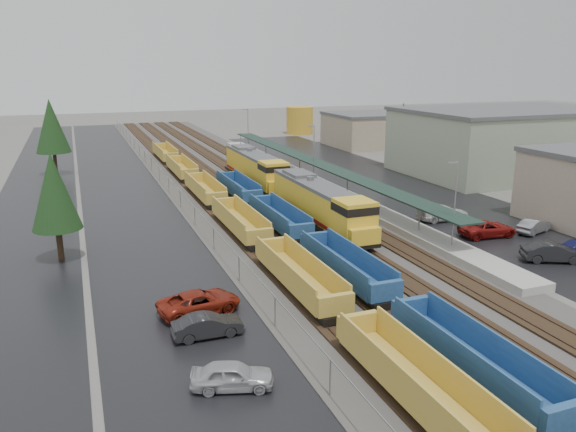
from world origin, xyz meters
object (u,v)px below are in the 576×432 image
(locomotive_trail, at_px, (256,168))
(parked_car_east_a, at_px, (553,252))
(storage_tank, at_px, (300,120))
(parked_car_east_b, at_px, (488,229))
(locomotive_lead, at_px, (321,204))
(parked_car_east_c, at_px, (443,213))
(well_string_yellow, at_px, (240,222))
(parked_car_west_b, at_px, (208,326))
(parked_car_west_c, at_px, (199,302))
(parked_car_west_a, at_px, (232,376))
(well_string_blue, at_px, (345,267))
(parked_car_east_e, at_px, (534,226))

(locomotive_trail, distance_m, parked_car_east_a, 39.33)
(storage_tank, relative_size, parked_car_east_b, 1.13)
(locomotive_lead, relative_size, parked_car_east_c, 3.60)
(parked_car_east_c, bearing_deg, locomotive_trail, 33.56)
(parked_car_east_a, height_order, parked_car_east_c, parked_car_east_c)
(storage_tank, distance_m, parked_car_east_a, 89.62)
(locomotive_trail, height_order, well_string_yellow, locomotive_trail)
(locomotive_lead, distance_m, parked_car_east_c, 13.30)
(parked_car_west_b, distance_m, parked_car_west_c, 3.42)
(storage_tank, height_order, parked_car_east_a, storage_tank)
(parked_car_west_a, relative_size, parked_car_west_c, 0.77)
(well_string_yellow, bearing_deg, parked_car_west_b, -111.27)
(storage_tank, height_order, parked_car_east_c, storage_tank)
(parked_car_west_c, bearing_deg, locomotive_trail, -34.31)
(parked_car_east_c, bearing_deg, well_string_blue, 128.03)
(locomotive_lead, distance_m, storage_tank, 77.73)
(well_string_blue, height_order, parked_car_east_b, well_string_blue)
(locomotive_lead, xyz_separation_m, well_string_blue, (-4.00, -13.51, -1.32))
(locomotive_lead, distance_m, parked_car_west_a, 29.22)
(well_string_blue, height_order, parked_car_west_a, well_string_blue)
(well_string_blue, distance_m, storage_tank, 91.81)
(parked_car_east_b, height_order, parked_car_east_e, parked_car_east_b)
(parked_car_west_b, distance_m, parked_car_east_e, 35.55)
(parked_car_west_a, relative_size, parked_car_east_b, 0.77)
(locomotive_lead, height_order, locomotive_trail, same)
(parked_car_east_b, height_order, parked_car_east_c, parked_car_east_c)
(parked_car_west_c, xyz_separation_m, parked_car_east_b, (29.01, 7.01, 0.00))
(parked_car_west_c, xyz_separation_m, parked_car_east_c, (28.49, 13.23, 0.05))
(parked_car_east_a, relative_size, parked_car_east_e, 1.16)
(locomotive_trail, xyz_separation_m, storage_tank, (27.18, 51.82, 0.66))
(parked_car_east_b, bearing_deg, parked_car_west_c, 108.84)
(parked_car_west_c, height_order, parked_car_east_c, parked_car_east_c)
(storage_tank, distance_m, parked_car_east_b, 82.19)
(parked_car_east_a, relative_size, parked_car_east_b, 0.90)
(parked_car_west_b, xyz_separation_m, parked_car_east_b, (29.24, 10.42, 0.06))
(parked_car_west_a, relative_size, parked_car_west_b, 0.98)
(parked_car_west_b, relative_size, parked_car_west_c, 0.78)
(storage_tank, bearing_deg, locomotive_lead, -110.47)
(storage_tank, xyz_separation_m, parked_car_east_c, (-14.13, -74.80, -2.27))
(storage_tank, height_order, parked_car_east_b, storage_tank)
(well_string_blue, bearing_deg, locomotive_lead, 73.51)
(locomotive_trail, relative_size, parked_car_east_a, 4.11)
(parked_car_west_b, bearing_deg, parked_car_east_e, -74.10)
(locomotive_trail, relative_size, parked_car_east_e, 4.75)
(storage_tank, distance_m, parked_car_west_b, 101.01)
(parked_car_east_e, bearing_deg, parked_car_east_b, 63.21)
(parked_car_west_a, xyz_separation_m, parked_car_west_c, (0.35, 9.31, 0.05))
(parked_car_west_c, bearing_deg, parked_car_east_e, -90.67)
(locomotive_lead, relative_size, storage_tank, 3.26)
(locomotive_lead, distance_m, parked_car_east_a, 21.06)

